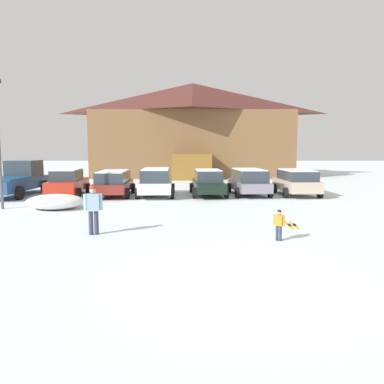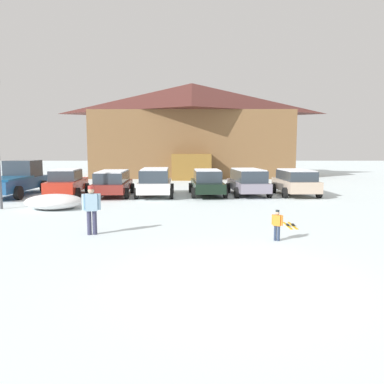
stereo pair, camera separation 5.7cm
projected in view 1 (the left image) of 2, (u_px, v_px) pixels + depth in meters
name	position (u px, v px, depth m)	size (l,w,h in m)	color
ground	(236.00, 279.00, 8.43)	(160.00, 160.00, 0.00)	silver
ski_lodge	(192.00, 129.00, 39.86)	(20.39, 12.06, 9.74)	brown
parked_red_sedan	(67.00, 182.00, 23.02)	(2.36, 4.66, 1.65)	red
parked_maroon_van	(113.00, 182.00, 22.97)	(2.40, 4.66, 1.56)	maroon
parked_white_suv	(156.00, 181.00, 22.92)	(2.38, 4.58, 1.70)	white
parked_black_sedan	(208.00, 182.00, 23.26)	(2.32, 4.89, 1.62)	black
parked_grey_wagon	(248.00, 181.00, 23.37)	(2.50, 4.53, 1.65)	gray
parked_beige_suv	(296.00, 181.00, 23.21)	(2.40, 4.26, 1.61)	#C0A891
pickup_truck	(17.00, 179.00, 23.24)	(2.41, 5.96, 2.15)	navy
skier_child_in_orange_jacket	(279.00, 223.00, 11.84)	(0.32, 0.25, 0.99)	#2A3752
skier_adult_in_blue_parka	(93.00, 207.00, 12.64)	(0.61, 0.33, 1.67)	#363753
pair_of_skis	(291.00, 225.00, 14.17)	(0.31, 1.32, 0.08)	#EEAB0F
plowed_snow_pile	(55.00, 202.00, 18.09)	(2.76, 2.21, 0.71)	white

